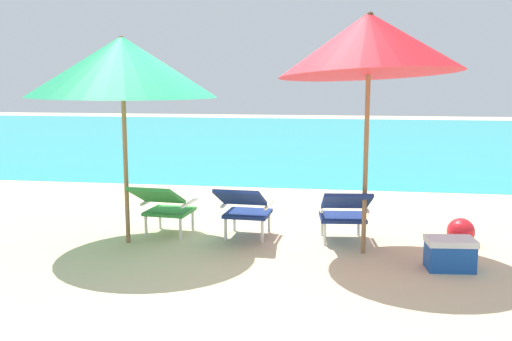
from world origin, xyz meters
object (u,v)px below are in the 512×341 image
object	(u,v)px
beach_umbrella_left	(122,67)
beach_umbrella_right	(369,44)
beach_ball	(461,232)
cooler_box	(450,254)
lounge_chair_left	(164,204)
lounge_chair_right	(344,210)
lounge_chair_center	(244,207)

from	to	relation	value
beach_umbrella_left	beach_umbrella_right	bearing A→B (deg)	-0.07
beach_ball	beach_umbrella_right	bearing A→B (deg)	-156.00
cooler_box	lounge_chair_left	bearing A→B (deg)	167.56
beach_umbrella_right	lounge_chair_right	bearing A→B (deg)	125.79
beach_umbrella_right	beach_ball	bearing A→B (deg)	24.00
lounge_chair_left	beach_ball	bearing A→B (deg)	3.56
lounge_chair_right	beach_umbrella_left	xyz separation A→B (m)	(-2.47, -0.29, 1.61)
lounge_chair_center	lounge_chair_left	bearing A→B (deg)	-178.30
beach_ball	cooler_box	size ratio (longest dim) A/B	0.62
beach_umbrella_left	beach_ball	size ratio (longest dim) A/B	8.79
lounge_chair_left	beach_umbrella_left	bearing A→B (deg)	-141.61
lounge_chair_center	cooler_box	size ratio (longest dim) A/B	1.81
lounge_chair_center	lounge_chair_right	world-z (taller)	same
beach_umbrella_left	cooler_box	world-z (taller)	beach_umbrella_left
lounge_chair_left	beach_ball	xyz separation A→B (m)	(3.44, 0.21, -0.25)
lounge_chair_right	beach_umbrella_right	size ratio (longest dim) A/B	0.34
lounge_chair_center	beach_umbrella_left	distance (m)	2.10
lounge_chair_right	beach_ball	size ratio (longest dim) A/B	2.98
lounge_chair_left	lounge_chair_center	world-z (taller)	same
beach_umbrella_right	lounge_chair_left	bearing A→B (deg)	173.20
beach_umbrella_left	cooler_box	size ratio (longest dim) A/B	5.48
lounge_chair_center	lounge_chair_right	size ratio (longest dim) A/B	0.97
lounge_chair_right	beach_umbrella_right	distance (m)	1.87
lounge_chair_center	beach_umbrella_left	size ratio (longest dim) A/B	0.33
lounge_chair_center	cooler_box	world-z (taller)	lounge_chair_center
beach_ball	beach_umbrella_left	bearing A→B (deg)	-172.64
beach_umbrella_right	cooler_box	xyz separation A→B (m)	(0.83, -0.42, -2.07)
beach_umbrella_left	cooler_box	bearing A→B (deg)	-6.88
lounge_chair_left	lounge_chair_center	distance (m)	0.97
beach_umbrella_right	cooler_box	bearing A→B (deg)	-26.80
beach_umbrella_left	beach_ball	distance (m)	4.25
lounge_chair_center	cooler_box	distance (m)	2.33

